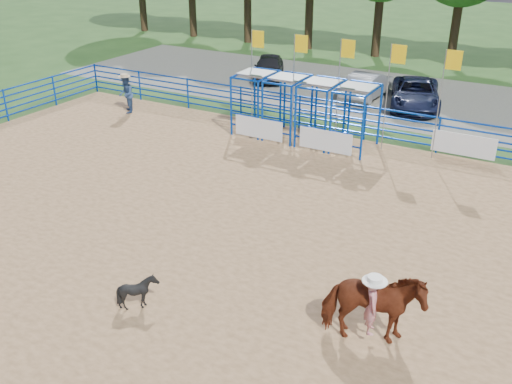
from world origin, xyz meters
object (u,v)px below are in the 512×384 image
at_px(car_b, 368,85).
at_px(car_c, 415,94).
at_px(horse_and_rider, 372,305).
at_px(calf, 138,292).
at_px(car_a, 269,67).
at_px(spectator_cowboy, 126,94).

xyz_separation_m(car_b, car_c, (2.61, -0.51, 0.01)).
xyz_separation_m(horse_and_rider, calf, (-5.15, -1.53, -0.51)).
distance_m(calf, car_c, 19.27).
bearing_deg(horse_and_rider, car_c, 102.51).
bearing_deg(car_a, calf, -94.34).
distance_m(horse_and_rider, calf, 5.40).
bearing_deg(car_c, car_a, 155.40).
height_order(calf, car_b, car_b).
height_order(horse_and_rider, car_b, horse_and_rider).
bearing_deg(car_a, horse_and_rider, -80.81).
distance_m(calf, car_a, 21.92).
distance_m(car_a, car_c, 8.96).
bearing_deg(calf, spectator_cowboy, 44.00).
bearing_deg(car_c, car_b, 152.94).
relative_size(spectator_cowboy, car_c, 0.37).
height_order(horse_and_rider, spectator_cowboy, horse_and_rider).
bearing_deg(calf, car_b, 5.89).
bearing_deg(car_a, car_c, -33.20).
relative_size(calf, car_a, 0.22).
bearing_deg(calf, horse_and_rider, -71.56).
relative_size(horse_and_rider, car_c, 0.48).
xyz_separation_m(car_a, car_b, (6.25, -0.82, -0.02)).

